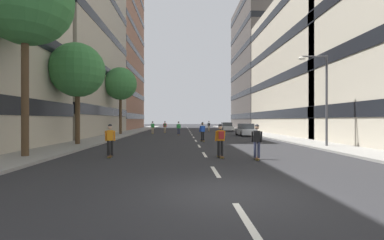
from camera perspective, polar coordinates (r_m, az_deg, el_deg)
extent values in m
plane|color=#28282B|center=(36.20, -0.05, -3.11)|extent=(173.33, 173.33, 0.00)
cube|color=gray|center=(40.61, -13.61, -2.67)|extent=(3.17, 79.44, 0.14)
cube|color=gray|center=(41.19, 12.96, -2.63)|extent=(3.17, 79.44, 0.14)
cube|color=silver|center=(5.75, 11.54, -20.30)|extent=(0.16, 2.20, 0.01)
cube|color=silver|center=(10.51, 5.00, -10.91)|extent=(0.16, 2.20, 0.01)
cube|color=silver|center=(15.42, 2.70, -7.39)|extent=(0.16, 2.20, 0.01)
cube|color=silver|center=(20.38, 1.53, -5.57)|extent=(0.16, 2.20, 0.01)
cube|color=silver|center=(25.35, 0.82, -4.46)|extent=(0.16, 2.20, 0.01)
cube|color=silver|center=(30.33, 0.34, -3.72)|extent=(0.16, 2.20, 0.01)
cube|color=silver|center=(35.32, 0.00, -3.18)|extent=(0.16, 2.20, 0.01)
cube|color=silver|center=(40.31, -0.25, -2.78)|extent=(0.16, 2.20, 0.01)
cube|color=silver|center=(45.30, -0.45, -2.46)|extent=(0.16, 2.20, 0.01)
cube|color=silver|center=(50.29, -0.61, -2.21)|extent=(0.16, 2.20, 0.01)
cube|color=silver|center=(55.29, -0.74, -2.01)|extent=(0.16, 2.20, 0.01)
cube|color=silver|center=(60.28, -0.85, -1.84)|extent=(0.16, 2.20, 0.01)
cube|color=silver|center=(65.28, -0.94, -1.69)|extent=(0.16, 2.20, 0.01)
cube|color=silver|center=(70.28, -1.02, -1.56)|extent=(0.16, 2.20, 0.01)
cube|color=#B2A893|center=(41.28, -26.15, 19.04)|extent=(12.43, 21.54, 30.86)
cube|color=black|center=(39.05, -26.14, 1.65)|extent=(12.55, 21.66, 1.10)
cube|color=black|center=(39.52, -26.14, 9.12)|extent=(12.55, 21.66, 1.10)
cube|color=black|center=(40.65, -26.14, 16.30)|extent=(12.55, 21.66, 1.10)
cube|color=#9E6B51|center=(61.37, -17.66, 15.27)|extent=(12.43, 21.27, 36.20)
cube|color=black|center=(59.22, -17.66, 0.75)|extent=(12.55, 21.39, 1.10)
cube|color=black|center=(59.45, -17.66, 5.12)|extent=(12.55, 21.39, 1.10)
cube|color=black|center=(60.02, -17.66, 9.42)|extent=(12.55, 21.39, 1.10)
cube|color=black|center=(60.92, -17.66, 13.63)|extent=(12.55, 21.39, 1.10)
cube|color=black|center=(62.13, -17.66, 17.69)|extent=(12.55, 21.39, 1.10)
cube|color=black|center=(63.65, -17.66, 21.57)|extent=(12.55, 21.39, 1.10)
cube|color=#BCB29E|center=(40.74, 25.33, 9.97)|extent=(12.43, 22.61, 18.03)
cube|color=black|center=(40.14, 25.33, 1.06)|extent=(12.55, 22.73, 1.10)
cube|color=black|center=(40.47, 25.33, 7.46)|extent=(12.55, 22.73, 1.10)
cube|color=black|center=(41.29, 25.34, 13.67)|extent=(12.55, 22.73, 1.10)
cube|color=black|center=(42.58, 25.34, 19.58)|extent=(12.55, 22.73, 1.10)
cube|color=#4C4744|center=(61.08, 15.88, 11.09)|extent=(12.43, 19.47, 27.36)
cube|color=black|center=(59.95, 15.88, 0.76)|extent=(12.55, 19.59, 1.10)
cube|color=black|center=(60.18, 15.88, 5.11)|extent=(12.55, 19.59, 1.10)
cube|color=black|center=(60.75, 15.88, 9.40)|extent=(12.55, 19.59, 1.10)
cube|color=black|center=(61.66, 15.88, 13.58)|extent=(12.55, 19.59, 1.10)
cube|color=black|center=(62.88, 15.88, 17.63)|extent=(12.55, 19.59, 1.10)
cube|color=black|center=(64.40, 15.89, 21.50)|extent=(12.55, 19.59, 1.10)
cube|color=#B2B7BF|center=(33.96, 11.36, -2.42)|extent=(1.80, 4.40, 0.70)
cube|color=#2D3338|center=(33.79, 11.42, -1.30)|extent=(1.60, 2.10, 0.64)
cylinder|color=black|center=(35.21, 9.55, -2.68)|extent=(0.22, 0.64, 0.64)
cylinder|color=black|center=(35.57, 12.08, -2.65)|extent=(0.22, 0.64, 0.64)
cylinder|color=black|center=(32.38, 10.58, -2.92)|extent=(0.22, 0.64, 0.64)
cylinder|color=black|center=(32.77, 13.32, -2.88)|extent=(0.22, 0.64, 0.64)
cube|color=#B2B7BF|center=(47.96, 7.40, -1.70)|extent=(1.80, 4.40, 0.70)
cube|color=#2D3338|center=(47.79, 7.43, -0.90)|extent=(1.60, 2.10, 0.64)
cylinder|color=black|center=(49.27, 6.20, -1.89)|extent=(0.22, 0.64, 0.64)
cylinder|color=black|center=(49.53, 8.04, -1.88)|extent=(0.22, 0.64, 0.64)
cylinder|color=black|center=(46.41, 6.72, -2.01)|extent=(0.22, 0.64, 0.64)
cylinder|color=black|center=(46.68, 8.66, -2.00)|extent=(0.22, 0.64, 0.64)
cylinder|color=#4C3823|center=(36.20, -15.03, 1.15)|extent=(0.36, 0.36, 5.10)
sphere|color=#387A3D|center=(36.50, -15.03, 7.51)|extent=(4.25, 4.25, 4.25)
cylinder|color=#4C3823|center=(22.47, -23.26, 0.73)|extent=(0.36, 0.36, 4.25)
sphere|color=#387A3D|center=(22.79, -23.26, 9.77)|extent=(4.16, 4.16, 4.16)
cylinder|color=#4C3823|center=(16.30, -32.08, 4.90)|extent=(0.36, 0.36, 6.48)
cylinder|color=#3F3F44|center=(21.47, 26.81, 3.76)|extent=(0.16, 0.16, 6.50)
cylinder|color=#3F3F44|center=(21.49, 24.67, 12.25)|extent=(1.80, 0.10, 0.10)
ellipsoid|color=silver|center=(21.07, 22.43, 12.07)|extent=(0.50, 0.30, 0.24)
cube|color=brown|center=(34.98, -2.87, -3.08)|extent=(0.24, 0.91, 0.02)
cylinder|color=#D8BF4C|center=(35.30, -2.85, -3.13)|extent=(0.18, 0.08, 0.07)
cylinder|color=#D8BF4C|center=(34.66, -2.90, -3.19)|extent=(0.18, 0.08, 0.07)
cylinder|color=#2D334C|center=(34.97, -3.02, -2.41)|extent=(0.15, 0.15, 0.80)
cylinder|color=#2D334C|center=(34.96, -2.73, -2.41)|extent=(0.15, 0.15, 0.80)
cube|color=green|center=(34.94, -2.87, -1.30)|extent=(0.33, 0.21, 0.55)
cylinder|color=green|center=(35.00, -3.23, -1.35)|extent=(0.10, 0.23, 0.55)
cylinder|color=green|center=(34.98, -2.51, -1.35)|extent=(0.10, 0.23, 0.55)
sphere|color=tan|center=(34.95, -2.87, -0.56)|extent=(0.22, 0.22, 0.22)
sphere|color=black|center=(34.95, -2.87, -0.48)|extent=(0.21, 0.21, 0.21)
cube|color=brown|center=(13.92, 13.69, -7.87)|extent=(0.38, 0.92, 0.02)
cylinder|color=#D8BF4C|center=(14.25, 13.60, -7.88)|extent=(0.19, 0.11, 0.07)
cylinder|color=#D8BF4C|center=(13.62, 13.78, -8.25)|extent=(0.19, 0.11, 0.07)
cylinder|color=#2D334C|center=(13.87, 13.32, -6.19)|extent=(0.17, 0.17, 0.80)
cylinder|color=#2D334C|center=(13.88, 14.06, -6.18)|extent=(0.17, 0.17, 0.80)
cube|color=black|center=(13.82, 13.69, -3.40)|extent=(0.35, 0.26, 0.55)
cylinder|color=black|center=(13.86, 12.77, -3.51)|extent=(0.14, 0.24, 0.55)
cylinder|color=black|center=(13.88, 14.58, -3.50)|extent=(0.14, 0.24, 0.55)
sphere|color=tan|center=(13.82, 13.69, -1.51)|extent=(0.22, 0.22, 0.22)
sphere|color=black|center=(13.82, 13.69, -1.31)|extent=(0.21, 0.21, 0.21)
cube|color=brown|center=(45.91, 3.63, -2.33)|extent=(0.28, 0.91, 0.02)
cylinder|color=#D8BF4C|center=(46.23, 3.56, -2.38)|extent=(0.19, 0.09, 0.07)
cylinder|color=#D8BF4C|center=(45.60, 3.71, -2.41)|extent=(0.19, 0.09, 0.07)
cylinder|color=tan|center=(45.88, 3.52, -1.82)|extent=(0.15, 0.15, 0.80)
cylinder|color=tan|center=(45.91, 3.74, -1.82)|extent=(0.15, 0.15, 0.80)
cube|color=white|center=(45.88, 3.63, -0.98)|extent=(0.34, 0.23, 0.55)
cylinder|color=white|center=(45.89, 3.35, -1.01)|extent=(0.11, 0.24, 0.55)
cylinder|color=white|center=(45.97, 3.89, -1.01)|extent=(0.11, 0.24, 0.55)
sphere|color=tan|center=(45.89, 3.63, -0.41)|extent=(0.22, 0.22, 0.22)
sphere|color=black|center=(45.89, 3.63, -0.35)|extent=(0.21, 0.21, 0.21)
cube|color=black|center=(45.70, 3.67, -0.94)|extent=(0.27, 0.18, 0.40)
cube|color=brown|center=(14.99, -17.10, -7.31)|extent=(0.34, 0.92, 0.02)
cylinder|color=#D8BF4C|center=(15.31, -16.98, -7.33)|extent=(0.19, 0.10, 0.07)
cylinder|color=#D8BF4C|center=(14.68, -17.23, -7.65)|extent=(0.19, 0.10, 0.07)
cylinder|color=black|center=(14.95, -17.45, -5.74)|extent=(0.16, 0.16, 0.80)
cylinder|color=black|center=(14.93, -16.76, -5.74)|extent=(0.16, 0.16, 0.80)
cube|color=orange|center=(14.89, -17.10, -3.15)|extent=(0.35, 0.25, 0.55)
cylinder|color=orange|center=(14.96, -17.92, -3.24)|extent=(0.13, 0.24, 0.55)
cylinder|color=orange|center=(14.92, -16.24, -3.25)|extent=(0.13, 0.24, 0.55)
sphere|color=beige|center=(14.89, -17.10, -1.40)|extent=(0.22, 0.22, 0.22)
sphere|color=black|center=(14.89, -17.10, -1.21)|extent=(0.21, 0.21, 0.21)
cube|color=brown|center=(41.76, -5.82, -2.57)|extent=(0.34, 0.92, 0.02)
cylinder|color=#D8BF4C|center=(42.08, -5.86, -2.62)|extent=(0.19, 0.10, 0.07)
cylinder|color=#D8BF4C|center=(41.44, -5.78, -2.66)|extent=(0.19, 0.10, 0.07)
cylinder|color=tan|center=(41.73, -5.94, -2.01)|extent=(0.16, 0.16, 0.80)
cylinder|color=tan|center=(41.75, -5.69, -2.01)|extent=(0.16, 0.16, 0.80)
cube|color=red|center=(41.72, -5.82, -1.08)|extent=(0.35, 0.25, 0.55)
cylinder|color=red|center=(41.75, -6.12, -1.12)|extent=(0.12, 0.24, 0.55)
cylinder|color=red|center=(41.79, -5.52, -1.12)|extent=(0.12, 0.24, 0.55)
sphere|color=beige|center=(41.73, -5.82, -0.46)|extent=(0.22, 0.22, 0.22)
sphere|color=black|center=(41.73, -5.82, -0.39)|extent=(0.21, 0.21, 0.21)
cube|color=#4C8C4C|center=(41.54, -5.79, -1.05)|extent=(0.28, 0.20, 0.40)
cube|color=brown|center=(14.26, 6.07, -7.68)|extent=(0.30, 0.92, 0.02)
cylinder|color=#D8BF4C|center=(14.57, 5.75, -7.70)|extent=(0.19, 0.09, 0.07)
cylinder|color=#D8BF4C|center=(13.96, 6.41, -8.04)|extent=(0.19, 0.09, 0.07)
cylinder|color=black|center=(14.19, 5.72, -6.05)|extent=(0.16, 0.16, 0.80)
cylinder|color=black|center=(14.23, 6.43, -6.03)|extent=(0.16, 0.16, 0.80)
cube|color=orange|center=(14.16, 6.07, -3.32)|extent=(0.34, 0.24, 0.55)
cylinder|color=orange|center=(14.15, 5.16, -3.43)|extent=(0.12, 0.24, 0.55)
cylinder|color=orange|center=(14.26, 6.88, -3.40)|extent=(0.12, 0.24, 0.55)
sphere|color=beige|center=(14.16, 6.05, -1.47)|extent=(0.22, 0.22, 0.22)
sphere|color=black|center=(14.15, 6.05, -1.27)|extent=(0.21, 0.21, 0.21)
cube|color=#A52626|center=(13.98, 6.26, -3.24)|extent=(0.28, 0.19, 0.40)
cube|color=brown|center=(24.74, 2.26, -4.39)|extent=(0.40, 0.92, 0.02)
cylinder|color=#D8BF4C|center=(25.05, 2.04, -4.44)|extent=(0.19, 0.11, 0.07)
cylinder|color=#D8BF4C|center=(24.44, 2.49, -4.56)|extent=(0.19, 0.11, 0.07)
cylinder|color=black|center=(24.69, 2.06, -3.44)|extent=(0.17, 0.17, 0.80)
cylinder|color=black|center=(24.74, 2.46, -3.43)|extent=(0.17, 0.17, 0.80)
cube|color=blue|center=(24.68, 2.26, -1.87)|extent=(0.36, 0.27, 0.55)
cylinder|color=blue|center=(24.67, 1.74, -1.94)|extent=(0.14, 0.24, 0.55)
cylinder|color=blue|center=(24.80, 2.71, -1.93)|extent=(0.14, 0.24, 0.55)
sphere|color=tan|center=(24.69, 2.25, -0.82)|extent=(0.22, 0.22, 0.22)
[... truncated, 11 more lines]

